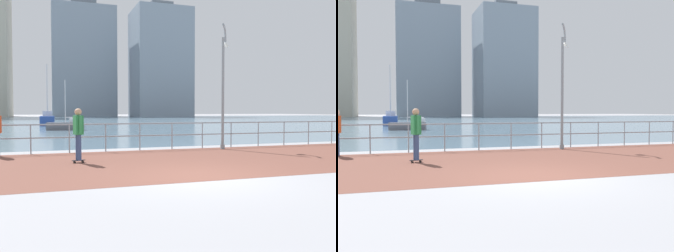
% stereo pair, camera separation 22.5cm
% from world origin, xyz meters
% --- Properties ---
extents(ground, '(220.00, 220.00, 0.00)m').
position_xyz_m(ground, '(0.00, 40.00, 0.00)').
color(ground, '#9E9EA3').
extents(brick_paving, '(28.00, 6.84, 0.01)m').
position_xyz_m(brick_paving, '(0.00, 2.80, 0.00)').
color(brick_paving, brown).
rests_on(brick_paving, ground).
extents(harbor_water, '(180.00, 88.00, 0.00)m').
position_xyz_m(harbor_water, '(0.00, 51.22, 0.00)').
color(harbor_water, slate).
rests_on(harbor_water, ground).
extents(waterfront_railing, '(25.25, 0.06, 1.13)m').
position_xyz_m(waterfront_railing, '(0.00, 6.22, 0.78)').
color(waterfront_railing, '#8C99A3').
rests_on(waterfront_railing, ground).
extents(lamppost, '(0.61, 0.71, 5.31)m').
position_xyz_m(lamppost, '(3.57, 5.75, 2.94)').
color(lamppost, gray).
rests_on(lamppost, ground).
extents(skateboarder, '(0.41, 0.56, 1.71)m').
position_xyz_m(skateboarder, '(-2.68, 3.35, 1.02)').
color(skateboarder, black).
rests_on(skateboarder, ground).
extents(sailboat_red, '(1.58, 4.86, 6.79)m').
position_xyz_m(sailboat_red, '(-3.62, 34.64, 0.65)').
color(sailboat_red, '#284799').
rests_on(sailboat_red, ground).
extents(sailboat_ivory, '(3.13, 1.59, 4.21)m').
position_xyz_m(sailboat_ivory, '(-2.08, 23.27, 0.40)').
color(sailboat_ivory, '#595960').
rests_on(sailboat_ivory, ground).
extents(tower_beige, '(17.19, 10.47, 32.44)m').
position_xyz_m(tower_beige, '(6.16, 96.14, 15.39)').
color(tower_beige, '#8493A3').
rests_on(tower_beige, ground).
extents(tower_concrete, '(15.01, 14.00, 31.19)m').
position_xyz_m(tower_concrete, '(26.14, 88.09, 14.77)').
color(tower_concrete, '#8493A3').
rests_on(tower_concrete, ground).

